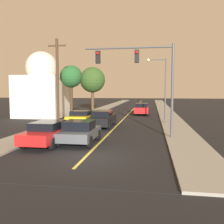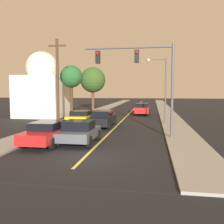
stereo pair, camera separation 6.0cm
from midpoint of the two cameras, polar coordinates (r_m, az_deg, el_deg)
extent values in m
plane|color=black|center=(13.11, -6.24, -10.25)|extent=(200.00, 200.00, 0.00)
cube|color=black|center=(48.44, 5.06, 0.85)|extent=(8.72, 80.00, 0.01)
cube|color=#D1C14C|center=(48.44, 5.06, 0.86)|extent=(0.16, 76.00, 0.00)
cube|color=gray|center=(49.14, -1.48, 0.99)|extent=(2.50, 80.00, 0.12)
cube|color=gray|center=(48.37, 11.70, 0.83)|extent=(2.50, 80.00, 0.12)
cube|color=#474C51|center=(16.32, -7.43, -4.90)|extent=(1.99, 3.90, 0.56)
cube|color=black|center=(16.08, -7.61, -3.00)|extent=(1.75, 1.76, 0.58)
cylinder|color=black|center=(17.78, -9.25, -5.02)|extent=(0.22, 0.75, 0.75)
cylinder|color=black|center=(17.29, -3.26, -5.25)|extent=(0.22, 0.75, 0.75)
cylinder|color=black|center=(15.54, -12.06, -6.51)|extent=(0.22, 0.75, 0.75)
cylinder|color=black|center=(14.97, -5.24, -6.85)|extent=(0.22, 0.75, 0.75)
cube|color=black|center=(23.67, -2.18, -1.76)|extent=(1.83, 5.12, 0.72)
cube|color=black|center=(23.40, -2.28, -0.31)|extent=(1.61, 2.30, 0.53)
cylinder|color=black|center=(25.43, -3.40, -2.11)|extent=(0.22, 0.63, 0.63)
cylinder|color=black|center=(25.12, 0.48, -2.19)|extent=(0.22, 0.63, 0.63)
cylinder|color=black|center=(22.37, -5.16, -3.09)|extent=(0.22, 0.63, 0.63)
cylinder|color=black|center=(22.01, -0.75, -3.20)|extent=(0.22, 0.63, 0.63)
cube|color=red|center=(16.57, -14.24, -4.76)|extent=(1.85, 5.16, 0.64)
cube|color=black|center=(16.30, -14.57, -2.94)|extent=(1.63, 2.32, 0.48)
cylinder|color=black|center=(18.42, -14.77, -4.81)|extent=(0.22, 0.73, 0.73)
cylinder|color=black|center=(17.78, -9.56, -5.06)|extent=(0.22, 0.73, 0.73)
cylinder|color=black|center=(15.60, -19.55, -6.68)|extent=(0.22, 0.73, 0.73)
cylinder|color=black|center=(14.84, -13.53, -7.11)|extent=(0.22, 0.73, 0.73)
cube|color=gold|center=(23.54, -7.04, -1.62)|extent=(1.89, 4.06, 0.78)
cube|color=black|center=(23.33, -7.17, -0.20)|extent=(1.66, 1.83, 0.41)
cylinder|color=black|center=(25.04, -8.20, -2.14)|extent=(0.22, 0.73, 0.73)
cylinder|color=black|center=(24.57, -4.21, -2.24)|extent=(0.22, 0.73, 0.73)
cylinder|color=black|center=(22.67, -10.09, -2.91)|extent=(0.22, 0.73, 0.73)
cylinder|color=black|center=(22.15, -5.70, -3.04)|extent=(0.22, 0.73, 0.73)
cube|color=red|center=(35.14, 6.75, 0.51)|extent=(1.88, 4.16, 0.77)
cube|color=black|center=(35.26, 6.77, 1.57)|extent=(1.66, 1.87, 0.51)
cylinder|color=black|center=(33.86, 8.16, -0.32)|extent=(0.22, 0.72, 0.72)
cylinder|color=black|center=(33.93, 5.14, -0.28)|extent=(0.22, 0.72, 0.72)
cylinder|color=black|center=(36.43, 8.23, 0.04)|extent=(0.22, 0.72, 0.72)
cylinder|color=black|center=(36.50, 5.42, 0.08)|extent=(0.22, 0.72, 0.72)
cylinder|color=#47474C|center=(18.06, 13.53, 4.75)|extent=(0.18, 0.18, 6.58)
cylinder|color=#47474C|center=(18.35, 3.60, 14.42)|extent=(6.27, 0.12, 0.12)
cube|color=black|center=(18.20, 5.60, 12.54)|extent=(0.32, 0.28, 0.90)
sphere|color=red|center=(18.06, 5.57, 13.40)|extent=(0.20, 0.20, 0.20)
cube|color=black|center=(18.59, -3.33, 12.40)|extent=(0.32, 0.28, 0.90)
sphere|color=red|center=(18.45, -3.45, 13.23)|extent=(0.20, 0.20, 0.20)
cylinder|color=#47474C|center=(26.20, 12.04, 4.81)|extent=(0.14, 0.14, 6.60)
cylinder|color=#47474C|center=(26.36, 10.20, 11.71)|extent=(1.78, 0.09, 0.09)
sphere|color=beige|center=(26.36, 8.23, 11.63)|extent=(0.36, 0.36, 0.36)
cylinder|color=#422D1E|center=(22.83, -12.41, 6.35)|extent=(0.24, 0.24, 7.84)
cube|color=#422D1E|center=(23.16, -12.57, 14.59)|extent=(1.60, 0.12, 0.12)
cylinder|color=#3D2B1C|center=(27.96, -9.32, 2.17)|extent=(0.34, 0.34, 3.99)
sphere|color=#235628|center=(27.97, -9.40, 8.01)|extent=(2.43, 2.43, 2.43)
cylinder|color=#4C3823|center=(39.64, -4.49, 2.73)|extent=(0.44, 0.44, 3.60)
sphere|color=#2D4C1E|center=(39.64, -4.53, 7.34)|extent=(3.97, 3.97, 3.97)
cube|color=beige|center=(33.83, -15.66, 3.41)|extent=(5.82, 5.82, 5.28)
sphere|color=beige|center=(33.96, -15.81, 9.76)|extent=(4.09, 4.09, 4.09)
camera|label=1|loc=(0.03, -90.08, -0.01)|focal=40.00mm
camera|label=2|loc=(0.03, 89.92, 0.01)|focal=40.00mm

